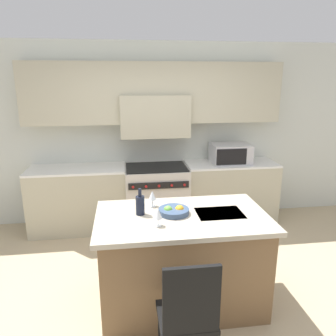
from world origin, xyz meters
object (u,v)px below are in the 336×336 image
(range_stove, at_px, (157,196))
(wine_bottle, at_px, (140,205))
(wine_glass_near, at_px, (158,214))
(microwave, at_px, (230,153))
(island_chair, at_px, (188,314))
(wine_glass_far, at_px, (152,196))
(fruit_bowl, at_px, (174,211))

(range_stove, bearing_deg, wine_bottle, -100.71)
(wine_glass_near, bearing_deg, range_stove, 84.58)
(microwave, relative_size, island_chair, 0.57)
(microwave, bearing_deg, wine_glass_far, -129.96)
(range_stove, distance_m, island_chair, 2.66)
(range_stove, height_order, island_chair, island_chair)
(range_stove, height_order, wine_bottle, wine_bottle)
(island_chair, bearing_deg, wine_glass_near, 102.75)
(microwave, distance_m, wine_glass_near, 2.42)
(wine_glass_near, distance_m, wine_glass_far, 0.45)
(microwave, xyz_separation_m, wine_glass_far, (-1.32, -1.58, -0.03))
(wine_glass_near, xyz_separation_m, fruit_bowl, (0.18, 0.24, -0.08))
(wine_glass_far, bearing_deg, microwave, 50.04)
(island_chair, relative_size, fruit_bowl, 3.42)
(fruit_bowl, bearing_deg, range_stove, 89.55)
(wine_bottle, bearing_deg, fruit_bowl, -5.33)
(microwave, relative_size, wine_glass_far, 3.50)
(microwave, xyz_separation_m, island_chair, (-1.17, -2.68, -0.53))
(island_chair, distance_m, fruit_bowl, 0.98)
(wine_bottle, xyz_separation_m, fruit_bowl, (0.32, -0.03, -0.07))
(wine_bottle, height_order, fruit_bowl, wine_bottle)
(microwave, xyz_separation_m, fruit_bowl, (-1.14, -1.79, -0.11))
(island_chair, distance_m, wine_glass_far, 1.22)
(wine_glass_far, bearing_deg, wine_glass_near, -89.09)
(wine_bottle, height_order, wine_glass_near, wine_bottle)
(microwave, relative_size, wine_bottle, 2.24)
(range_stove, relative_size, island_chair, 0.93)
(range_stove, xyz_separation_m, fruit_bowl, (-0.01, -1.77, 0.51))
(wine_glass_far, bearing_deg, wine_bottle, -125.94)
(fruit_bowl, bearing_deg, wine_glass_near, -126.24)
(island_chair, xyz_separation_m, wine_bottle, (-0.28, 0.92, 0.49))
(wine_glass_far, bearing_deg, island_chair, -82.05)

